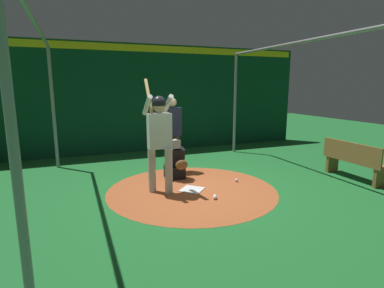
# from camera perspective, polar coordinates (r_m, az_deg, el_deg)

# --- Properties ---
(ground_plane) EXTENTS (26.99, 26.99, 0.00)m
(ground_plane) POSITION_cam_1_polar(r_m,az_deg,el_deg) (6.25, 0.00, -8.59)
(ground_plane) COLOR #1E6B2D
(dirt_circle) EXTENTS (3.41, 3.41, 0.01)m
(dirt_circle) POSITION_cam_1_polar(r_m,az_deg,el_deg) (6.24, 0.00, -8.56)
(dirt_circle) COLOR #AD562D
(dirt_circle) RESTS_ON ground
(home_plate) EXTENTS (0.59, 0.59, 0.01)m
(home_plate) POSITION_cam_1_polar(r_m,az_deg,el_deg) (6.24, 0.00, -8.49)
(home_plate) COLOR white
(home_plate) RESTS_ON dirt_circle
(batter) EXTENTS (0.68, 0.49, 2.21)m
(batter) POSITION_cam_1_polar(r_m,az_deg,el_deg) (5.85, -6.15, 1.81)
(batter) COLOR #BCBCC0
(batter) RESTS_ON ground
(catcher) EXTENTS (0.58, 0.40, 0.92)m
(catcher) POSITION_cam_1_polar(r_m,az_deg,el_deg) (6.90, -3.15, -3.64)
(catcher) COLOR black
(catcher) RESTS_ON ground
(umpire) EXTENTS (0.23, 0.49, 1.80)m
(umpire) POSITION_cam_1_polar(r_m,az_deg,el_deg) (7.39, -3.72, 2.57)
(umpire) COLOR #4C4C51
(umpire) RESTS_ON ground
(back_wall) EXTENTS (0.23, 10.99, 3.34)m
(back_wall) POSITION_cam_1_polar(r_m,az_deg,el_deg) (9.84, -8.92, 8.43)
(back_wall) COLOR #0C3D26
(back_wall) RESTS_ON ground
(cage_frame) EXTENTS (5.89, 5.25, 3.05)m
(cage_frame) POSITION_cam_1_polar(r_m,az_deg,el_deg) (5.89, 0.00, 11.51)
(cage_frame) COLOR gray
(cage_frame) RESTS_ON ground
(bench) EXTENTS (1.50, 0.36, 0.85)m
(bench) POSITION_cam_1_polar(r_m,az_deg,el_deg) (7.72, 27.91, -2.71)
(bench) COLOR olive
(bench) RESTS_ON ground
(baseball_0) EXTENTS (0.07, 0.07, 0.07)m
(baseball_0) POSITION_cam_1_polar(r_m,az_deg,el_deg) (6.80, 8.28, -6.69)
(baseball_0) COLOR white
(baseball_0) RESTS_ON dirt_circle
(baseball_1) EXTENTS (0.07, 0.07, 0.07)m
(baseball_1) POSITION_cam_1_polar(r_m,az_deg,el_deg) (5.75, 4.28, -9.92)
(baseball_1) COLOR white
(baseball_1) RESTS_ON dirt_circle
(baseball_2) EXTENTS (0.07, 0.07, 0.07)m
(baseball_2) POSITION_cam_1_polar(r_m,az_deg,el_deg) (5.81, 4.31, -9.70)
(baseball_2) COLOR white
(baseball_2) RESTS_ON dirt_circle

